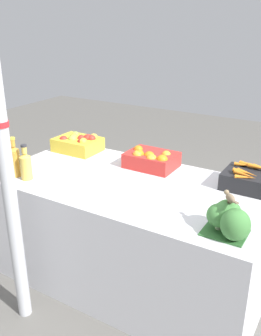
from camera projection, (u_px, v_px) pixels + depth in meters
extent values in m
plane|color=#605E59|center=(130.00, 276.00, 2.79)|extent=(10.00, 10.00, 0.00)
cube|color=silver|center=(130.00, 232.00, 2.64)|extent=(1.86, 0.95, 0.77)
cylinder|color=#B7BABF|center=(3.00, 145.00, 2.02)|extent=(0.08, 0.08, 2.32)
cylinder|color=red|center=(0.00, 124.00, 1.97)|extent=(0.09, 0.09, 0.03)
cube|color=gold|center=(78.00, 145.00, 3.05)|extent=(0.36, 0.27, 0.11)
sphere|color=gold|center=(83.00, 142.00, 2.95)|extent=(0.07, 0.07, 0.07)
sphere|color=#9EBC42|center=(73.00, 140.00, 3.02)|extent=(0.08, 0.08, 0.08)
sphere|color=red|center=(64.00, 140.00, 3.03)|extent=(0.07, 0.07, 0.07)
sphere|color=red|center=(81.00, 138.00, 3.03)|extent=(0.06, 0.06, 0.06)
sphere|color=gold|center=(94.00, 138.00, 3.05)|extent=(0.07, 0.07, 0.07)
sphere|color=gold|center=(83.00, 141.00, 2.98)|extent=(0.06, 0.06, 0.06)
sphere|color=red|center=(82.00, 142.00, 2.96)|extent=(0.08, 0.08, 0.08)
sphere|color=red|center=(92.00, 139.00, 3.02)|extent=(0.07, 0.07, 0.07)
sphere|color=red|center=(88.00, 139.00, 3.03)|extent=(0.08, 0.08, 0.08)
sphere|color=gold|center=(74.00, 138.00, 3.09)|extent=(0.07, 0.07, 0.07)
sphere|color=#9EBC42|center=(75.00, 135.00, 3.14)|extent=(0.07, 0.07, 0.07)
cube|color=red|center=(152.00, 160.00, 2.73)|extent=(0.36, 0.27, 0.11)
sphere|color=orange|center=(162.00, 161.00, 2.59)|extent=(0.08, 0.08, 0.08)
sphere|color=orange|center=(166.00, 155.00, 2.70)|extent=(0.07, 0.07, 0.07)
sphere|color=orange|center=(151.00, 160.00, 2.62)|extent=(0.08, 0.08, 0.08)
sphere|color=orange|center=(138.00, 150.00, 2.79)|extent=(0.07, 0.07, 0.07)
sphere|color=orange|center=(139.00, 155.00, 2.69)|extent=(0.08, 0.08, 0.08)
sphere|color=orange|center=(149.00, 157.00, 2.68)|extent=(0.08, 0.08, 0.08)
sphere|color=orange|center=(138.00, 155.00, 2.68)|extent=(0.08, 0.08, 0.08)
cube|color=black|center=(252.00, 181.00, 2.38)|extent=(0.36, 0.27, 0.11)
cone|color=orange|center=(251.00, 165.00, 2.43)|extent=(0.16, 0.06, 0.03)
cone|color=orange|center=(243.00, 172.00, 2.33)|extent=(0.13, 0.04, 0.03)
cone|color=orange|center=(260.00, 168.00, 2.39)|extent=(0.15, 0.05, 0.03)
cone|color=orange|center=(251.00, 165.00, 2.46)|extent=(0.13, 0.04, 0.03)
cone|color=orange|center=(245.00, 177.00, 2.28)|extent=(0.13, 0.06, 0.03)
cone|color=orange|center=(244.00, 174.00, 2.30)|extent=(0.14, 0.06, 0.03)
cone|color=orange|center=(247.00, 173.00, 2.32)|extent=(0.14, 0.07, 0.03)
cone|color=orange|center=(244.00, 165.00, 2.45)|extent=(0.13, 0.04, 0.02)
cube|color=#2D602D|center=(225.00, 232.00, 1.91)|extent=(0.22, 0.18, 0.01)
ellipsoid|color=#427F3D|center=(227.00, 214.00, 1.89)|extent=(0.14, 0.14, 0.15)
cylinder|color=#B2C693|center=(226.00, 227.00, 1.92)|extent=(0.03, 0.03, 0.02)
ellipsoid|color=#427F3D|center=(219.00, 215.00, 1.90)|extent=(0.13, 0.13, 0.12)
cylinder|color=#B2C693|center=(218.00, 227.00, 1.93)|extent=(0.03, 0.03, 0.02)
ellipsoid|color=#427F3D|center=(235.00, 225.00, 1.81)|extent=(0.15, 0.15, 0.16)
cylinder|color=#B2C693|center=(234.00, 237.00, 1.84)|extent=(0.03, 0.03, 0.02)
cylinder|color=#B2333D|center=(3.00, 161.00, 2.62)|extent=(0.07, 0.07, 0.17)
cone|color=#B2333D|center=(1.00, 148.00, 2.58)|extent=(0.07, 0.07, 0.02)
cylinder|color=#B2333D|center=(1.00, 144.00, 2.57)|extent=(0.03, 0.03, 0.04)
cylinder|color=gold|center=(0.00, 140.00, 2.56)|extent=(0.04, 0.04, 0.01)
cylinder|color=gold|center=(15.00, 163.00, 2.56)|extent=(0.08, 0.08, 0.19)
cone|color=gold|center=(13.00, 148.00, 2.52)|extent=(0.08, 0.08, 0.02)
cylinder|color=gold|center=(12.00, 143.00, 2.50)|extent=(0.04, 0.04, 0.05)
cylinder|color=gold|center=(12.00, 138.00, 2.49)|extent=(0.04, 0.04, 0.01)
cylinder|color=gold|center=(26.00, 168.00, 2.51)|extent=(0.08, 0.08, 0.16)
cone|color=gold|center=(25.00, 155.00, 2.48)|extent=(0.08, 0.08, 0.02)
cylinder|color=gold|center=(24.00, 150.00, 2.47)|extent=(0.03, 0.03, 0.05)
cylinder|color=#2D2D33|center=(24.00, 146.00, 2.45)|extent=(0.04, 0.04, 0.01)
cube|color=#4C3D2D|center=(230.00, 202.00, 1.84)|extent=(0.02, 0.02, 0.01)
ellipsoid|color=#7A664C|center=(230.00, 198.00, 1.83)|extent=(0.08, 0.08, 0.04)
sphere|color=#897556|center=(227.00, 192.00, 1.87)|extent=(0.03, 0.03, 0.03)
cone|color=#4C3D28|center=(226.00, 191.00, 1.88)|extent=(0.02, 0.02, 0.01)
cube|color=#7A664C|center=(236.00, 202.00, 1.78)|extent=(0.04, 0.04, 0.01)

